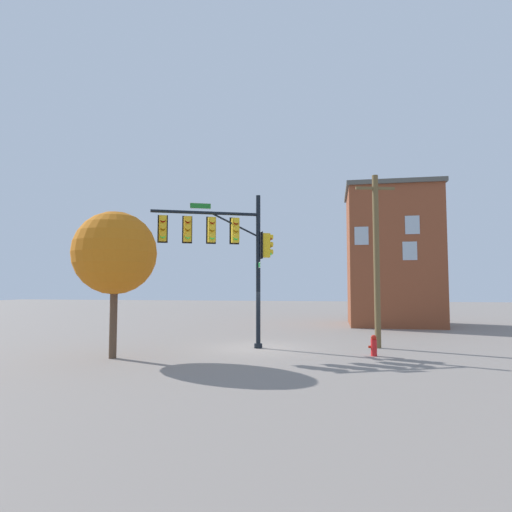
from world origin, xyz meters
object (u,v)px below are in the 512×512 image
at_px(fire_hydrant, 374,346).
at_px(tree_near, 115,253).
at_px(utility_pole, 376,257).
at_px(signal_pole_assembly, 223,241).
at_px(brick_building, 392,256).

bearing_deg(fire_hydrant, tree_near, 13.05).
bearing_deg(fire_hydrant, utility_pole, -99.71).
distance_m(signal_pole_assembly, brick_building, 16.21).
bearing_deg(signal_pole_assembly, tree_near, 40.32).
xyz_separation_m(fire_hydrant, tree_near, (9.91, 2.30, 3.63)).
height_order(signal_pole_assembly, tree_near, signal_pole_assembly).
distance_m(utility_pole, brick_building, 12.14).
bearing_deg(brick_building, utility_pole, 79.46).
height_order(utility_pole, tree_near, utility_pole).
height_order(signal_pole_assembly, utility_pole, utility_pole).
bearing_deg(tree_near, signal_pole_assembly, -139.68).
relative_size(signal_pole_assembly, brick_building, 0.70).
bearing_deg(signal_pole_assembly, utility_pole, -166.70).
xyz_separation_m(utility_pole, tree_near, (10.31, 4.61, -0.02)).
relative_size(tree_near, brick_building, 0.58).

